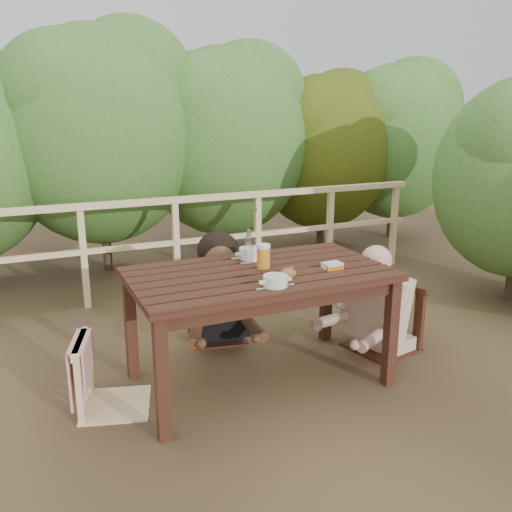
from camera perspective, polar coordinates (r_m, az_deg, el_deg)
name	(u,v)px	position (r m, az deg, el deg)	size (l,w,h in m)	color
ground	(259,380)	(3.98, 0.30, -12.78)	(60.00, 60.00, 0.00)	brown
table	(259,328)	(3.80, 0.31, -7.49)	(1.72, 0.97, 0.80)	black
chair_left	(112,342)	(3.59, -14.82, -8.70)	(0.44, 0.44, 0.89)	beige
chair_far	(216,286)	(4.48, -4.18, -3.12)	(0.45, 0.45, 0.91)	black
chair_right	(385,290)	(4.39, 13.27, -3.52)	(0.48, 0.48, 0.97)	black
woman	(215,254)	(4.43, -4.34, 0.18)	(0.58, 0.71, 1.44)	black
diner_right	(390,262)	(4.34, 13.77, -0.61)	(0.58, 0.71, 1.43)	#D4AE90
railing	(176,247)	(5.56, -8.30, 0.95)	(5.60, 0.10, 1.01)	beige
hedge_row	(176,103)	(6.65, -8.36, 15.46)	(6.60, 1.60, 3.80)	#396127
soup_near	(275,282)	(3.34, 2.03, -2.72)	(0.26, 0.26, 0.09)	silver
soup_far	(251,254)	(3.94, -0.56, 0.19)	(0.28, 0.28, 0.09)	silver
bread_roll	(288,274)	(3.54, 3.34, -1.86)	(0.11, 0.09, 0.07)	#B17E30
beer_glass	(263,257)	(3.69, 0.77, -0.15)	(0.09, 0.09, 0.18)	gold
bottle	(249,248)	(3.78, -0.76, 0.83)	(0.06, 0.06, 0.26)	silver
tumbler	(289,274)	(3.51, 3.45, -1.88)	(0.07, 0.07, 0.08)	silver
butter_tub	(332,267)	(3.74, 7.94, -1.11)	(0.13, 0.09, 0.06)	white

